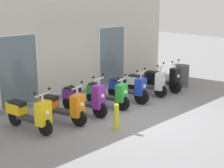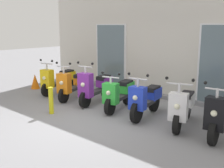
{
  "view_description": "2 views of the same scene",
  "coord_description": "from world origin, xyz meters",
  "px_view_note": "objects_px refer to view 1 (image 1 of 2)",
  "views": [
    {
      "loc": [
        -6.77,
        -5.95,
        3.38
      ],
      "look_at": [
        -0.15,
        0.84,
        0.85
      ],
      "focal_mm": 52.35,
      "sensor_mm": 36.0,
      "label": 1
    },
    {
      "loc": [
        4.66,
        -4.41,
        2.24
      ],
      "look_at": [
        0.12,
        0.71,
        0.8
      ],
      "focal_mm": 44.45,
      "sensor_mm": 36.0,
      "label": 2
    }
  ],
  "objects_px": {
    "scooter_purple": "(85,98)",
    "scooter_black": "(163,79)",
    "scooter_yellow": "(29,113)",
    "trash_bin": "(182,76)",
    "scooter_orange": "(63,106)",
    "scooter_blue": "(128,88)",
    "curb_bollard": "(117,117)",
    "scooter_green": "(108,94)",
    "scooter_white": "(147,83)"
  },
  "relations": [
    {
      "from": "scooter_orange",
      "to": "trash_bin",
      "type": "bearing_deg",
      "value": -0.77
    },
    {
      "from": "scooter_purple",
      "to": "curb_bollard",
      "type": "height_order",
      "value": "scooter_purple"
    },
    {
      "from": "scooter_white",
      "to": "trash_bin",
      "type": "height_order",
      "value": "scooter_white"
    },
    {
      "from": "scooter_blue",
      "to": "scooter_purple",
      "type": "bearing_deg",
      "value": 178.59
    },
    {
      "from": "scooter_green",
      "to": "scooter_white",
      "type": "distance_m",
      "value": 1.89
    },
    {
      "from": "scooter_white",
      "to": "curb_bollard",
      "type": "xyz_separation_m",
      "value": [
        -2.96,
        -1.44,
        -0.1
      ]
    },
    {
      "from": "scooter_white",
      "to": "curb_bollard",
      "type": "distance_m",
      "value": 3.29
    },
    {
      "from": "scooter_white",
      "to": "scooter_orange",
      "type": "bearing_deg",
      "value": -179.05
    },
    {
      "from": "scooter_yellow",
      "to": "scooter_orange",
      "type": "height_order",
      "value": "scooter_orange"
    },
    {
      "from": "scooter_yellow",
      "to": "curb_bollard",
      "type": "distance_m",
      "value": 2.26
    },
    {
      "from": "scooter_yellow",
      "to": "trash_bin",
      "type": "relative_size",
      "value": 1.93
    },
    {
      "from": "scooter_purple",
      "to": "trash_bin",
      "type": "xyz_separation_m",
      "value": [
        4.77,
        -0.16,
        -0.09
      ]
    },
    {
      "from": "curb_bollard",
      "to": "scooter_blue",
      "type": "bearing_deg",
      "value": 35.68
    },
    {
      "from": "scooter_green",
      "to": "trash_bin",
      "type": "relative_size",
      "value": 1.85
    },
    {
      "from": "scooter_purple",
      "to": "scooter_blue",
      "type": "bearing_deg",
      "value": -1.41
    },
    {
      "from": "scooter_purple",
      "to": "curb_bollard",
      "type": "relative_size",
      "value": 2.3
    },
    {
      "from": "scooter_white",
      "to": "trash_bin",
      "type": "bearing_deg",
      "value": -3.99
    },
    {
      "from": "scooter_green",
      "to": "trash_bin",
      "type": "xyz_separation_m",
      "value": [
        3.86,
        -0.15,
        -0.04
      ]
    },
    {
      "from": "scooter_orange",
      "to": "scooter_black",
      "type": "height_order",
      "value": "scooter_black"
    },
    {
      "from": "scooter_black",
      "to": "scooter_orange",
      "type": "bearing_deg",
      "value": -179.76
    },
    {
      "from": "scooter_yellow",
      "to": "scooter_blue",
      "type": "bearing_deg",
      "value": -1.67
    },
    {
      "from": "scooter_yellow",
      "to": "scooter_green",
      "type": "distance_m",
      "value": 2.74
    },
    {
      "from": "scooter_white",
      "to": "trash_bin",
      "type": "relative_size",
      "value": 1.85
    },
    {
      "from": "scooter_orange",
      "to": "scooter_black",
      "type": "distance_m",
      "value": 4.57
    },
    {
      "from": "scooter_orange",
      "to": "scooter_black",
      "type": "relative_size",
      "value": 0.99
    },
    {
      "from": "scooter_blue",
      "to": "trash_bin",
      "type": "relative_size",
      "value": 1.88
    },
    {
      "from": "scooter_yellow",
      "to": "scooter_white",
      "type": "relative_size",
      "value": 1.05
    },
    {
      "from": "trash_bin",
      "to": "curb_bollard",
      "type": "bearing_deg",
      "value": -165.19
    },
    {
      "from": "scooter_black",
      "to": "trash_bin",
      "type": "height_order",
      "value": "scooter_black"
    },
    {
      "from": "scooter_white",
      "to": "scooter_black",
      "type": "bearing_deg",
      "value": -2.72
    },
    {
      "from": "scooter_yellow",
      "to": "curb_bollard",
      "type": "relative_size",
      "value": 2.28
    },
    {
      "from": "trash_bin",
      "to": "scooter_yellow",
      "type": "bearing_deg",
      "value": 178.1
    },
    {
      "from": "scooter_white",
      "to": "curb_bollard",
      "type": "bearing_deg",
      "value": -154.08
    },
    {
      "from": "scooter_orange",
      "to": "trash_bin",
      "type": "relative_size",
      "value": 1.87
    },
    {
      "from": "scooter_blue",
      "to": "trash_bin",
      "type": "distance_m",
      "value": 2.96
    },
    {
      "from": "scooter_yellow",
      "to": "scooter_black",
      "type": "xyz_separation_m",
      "value": [
        5.51,
        -0.12,
        -0.02
      ]
    },
    {
      "from": "curb_bollard",
      "to": "scooter_white",
      "type": "bearing_deg",
      "value": 25.92
    },
    {
      "from": "scooter_blue",
      "to": "curb_bollard",
      "type": "height_order",
      "value": "scooter_blue"
    },
    {
      "from": "scooter_green",
      "to": "scooter_white",
      "type": "xyz_separation_m",
      "value": [
        1.89,
        -0.02,
        0.0
      ]
    },
    {
      "from": "scooter_purple",
      "to": "trash_bin",
      "type": "height_order",
      "value": "scooter_purple"
    },
    {
      "from": "scooter_yellow",
      "to": "scooter_orange",
      "type": "xyz_separation_m",
      "value": [
        0.94,
        -0.14,
        -0.01
      ]
    },
    {
      "from": "scooter_green",
      "to": "scooter_black",
      "type": "xyz_separation_m",
      "value": [
        2.78,
        -0.06,
        0.01
      ]
    },
    {
      "from": "scooter_green",
      "to": "curb_bollard",
      "type": "distance_m",
      "value": 1.81
    },
    {
      "from": "scooter_blue",
      "to": "scooter_green",
      "type": "bearing_deg",
      "value": 177.36
    },
    {
      "from": "scooter_purple",
      "to": "scooter_black",
      "type": "relative_size",
      "value": 1.03
    },
    {
      "from": "scooter_purple",
      "to": "curb_bollard",
      "type": "distance_m",
      "value": 1.48
    },
    {
      "from": "scooter_purple",
      "to": "scooter_white",
      "type": "xyz_separation_m",
      "value": [
        2.81,
        -0.02,
        -0.05
      ]
    },
    {
      "from": "scooter_green",
      "to": "scooter_blue",
      "type": "relative_size",
      "value": 0.99
    },
    {
      "from": "scooter_orange",
      "to": "scooter_blue",
      "type": "bearing_deg",
      "value": 0.8
    },
    {
      "from": "scooter_black",
      "to": "scooter_white",
      "type": "bearing_deg",
      "value": 177.28
    }
  ]
}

